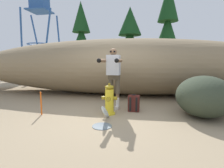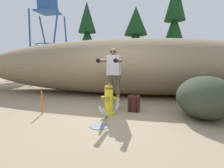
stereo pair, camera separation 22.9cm
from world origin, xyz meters
The scene contains 12 objects.
ground_plane centered at (0.00, 0.00, -0.02)m, with size 56.00×56.00×0.04m, color #998466.
dirt_embankment centered at (0.00, 3.17, 1.15)m, with size 13.89×3.20×2.30m, color #897556.
fire_hydrant centered at (0.08, 0.20, 0.37)m, with size 0.40×0.35×0.81m.
hydrant_water_jet centered at (0.08, -0.37, 0.16)m, with size 0.41×0.94×0.53m.
utility_worker centered at (0.11, 0.70, 1.09)m, with size 0.57×1.00×1.72m.
spare_backpack centered at (0.69, 0.59, 0.22)m, with size 0.32×0.31×0.47m.
boulder_mid centered at (2.40, 0.41, 0.51)m, with size 1.50×1.32×1.01m, color #343D2C.
pine_tree_far_left centered at (-3.46, 8.24, 3.13)m, with size 2.01×2.01×5.71m.
pine_tree_left centered at (0.03, 9.03, 2.98)m, with size 2.64×2.64×5.38m.
pine_tree_center centered at (2.84, 9.95, 3.93)m, with size 2.38×2.38×7.42m.
watchtower centered at (-8.83, 11.76, 6.88)m, with size 3.43×3.43×9.16m.
survey_stake centered at (-1.63, -0.13, 0.30)m, with size 0.04×0.04×0.60m, color #E55914.
Camera 2 is at (1.06, -3.94, 1.33)m, focal length 27.17 mm.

